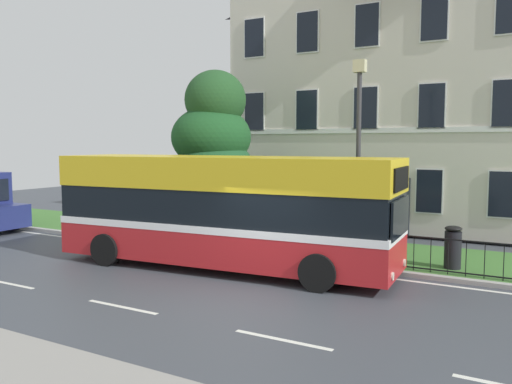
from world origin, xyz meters
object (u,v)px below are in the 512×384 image
evergreen_tree (215,169)px  litter_bin (453,247)px  georgian_townhouse (426,87)px  single_decker_bus (223,210)px  street_lamp_post (358,145)px

evergreen_tree → litter_bin: evergreen_tree is taller
georgian_townhouse → evergreen_tree: 10.78m
georgian_townhouse → litter_bin: bearing=-72.8°
single_decker_bus → street_lamp_post: (3.19, 2.46, 1.86)m
street_lamp_post → litter_bin: size_ratio=4.91×
single_decker_bus → litter_bin: single_decker_bus is taller
street_lamp_post → litter_bin: 3.93m
evergreen_tree → single_decker_bus: evergreen_tree is taller
single_decker_bus → litter_bin: (5.90, 2.74, -0.98)m
single_decker_bus → street_lamp_post: size_ratio=1.72×
georgian_townhouse → litter_bin: size_ratio=12.66×
georgian_townhouse → street_lamp_post: georgian_townhouse is taller
evergreen_tree → single_decker_bus: size_ratio=0.66×
evergreen_tree → litter_bin: 9.13m
georgian_townhouse → single_decker_bus: size_ratio=1.50×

